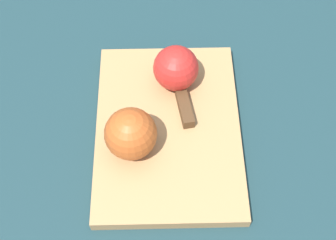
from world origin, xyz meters
TOP-DOWN VIEW (x-y plane):
  - ground_plane at (0.00, 0.00)m, footprint 4.00×4.00m
  - cutting_board at (0.00, 0.00)m, footprint 0.40×0.32m
  - apple_half_left at (-0.03, 0.07)m, footprint 0.09×0.09m
  - apple_half_right at (0.09, -0.03)m, footprint 0.08×0.08m
  - knife at (0.03, -0.04)m, footprint 0.16×0.02m

SIDE VIEW (x-z plane):
  - ground_plane at x=0.00m, z-range 0.00..0.00m
  - cutting_board at x=0.00m, z-range 0.00..0.02m
  - knife at x=0.03m, z-range 0.02..0.04m
  - apple_half_right at x=0.09m, z-range 0.02..0.10m
  - apple_half_left at x=-0.03m, z-range 0.02..0.11m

